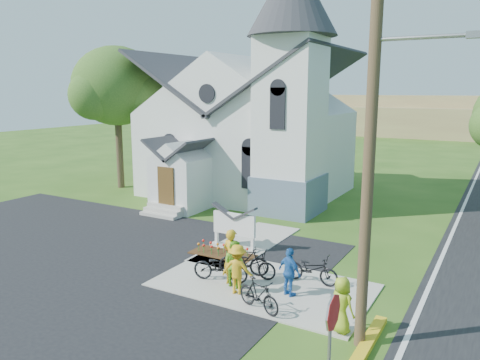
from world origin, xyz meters
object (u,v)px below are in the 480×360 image
Objects in this scene: stop_sign at (332,327)px; bike_1 at (244,261)px; cyclist_3 at (237,269)px; bike_3 at (259,295)px; cyclist_1 at (234,263)px; utility_pole at (373,133)px; bike_2 at (250,263)px; cyclist_0 at (232,257)px; cyclist_2 at (290,272)px; cyclist_4 at (341,305)px; church_sign at (234,225)px; bike_0 at (220,267)px; bike_4 at (311,269)px.

stop_sign reaches higher than bike_1.
cyclist_3 is 0.99× the size of bike_3.
bike_3 is at bearing 152.62° from cyclist_1.
bike_2 is at bearing 152.77° from utility_pole.
cyclist_0 is 2.08m from bike_3.
cyclist_2 is 1.01× the size of cyclist_4.
cyclist_1 is 1.94m from bike_3.
utility_pole is at bearing 155.64° from cyclist_3.
cyclist_2 is at bearing -10.86° from cyclist_4.
cyclist_2 is at bearing -38.59° from church_sign.
cyclist_2 reaches higher than cyclist_4.
cyclist_0 is 1.22× the size of cyclist_1.
cyclist_0 is (-4.83, 4.20, -0.78)m from stop_sign.
bike_1 is (0.43, 0.82, 0.02)m from bike_0.
cyclist_0 reaches higher than bike_3.
utility_pole is 6.21× the size of bike_3.
stop_sign reaches higher than cyclist_1.
stop_sign is 4.56m from bike_3.
church_sign is 3.67m from cyclist_0.
bike_4 is at bearing -134.97° from cyclist_1.
bike_1 is (-4.79, 2.36, -4.82)m from utility_pole.
cyclist_1 is 0.88× the size of bike_1.
cyclist_1 is 4.15m from cyclist_4.
bike_0 is at bearing 163.60° from utility_pole.
cyclist_2 is 0.83× the size of bike_4.
cyclist_4 is (4.56, -1.24, 0.26)m from bike_0.
cyclist_0 is at bearing -106.57° from bike_0.
cyclist_4 is (3.60, -0.72, -0.03)m from cyclist_3.
utility_pole is 7.29m from bike_0.
cyclist_0 is 2.69m from bike_4.
church_sign is 3.76m from cyclist_1.
bike_0 is 1.03× the size of bike_4.
stop_sign is at bearing -144.69° from bike_2.
cyclist_2 is at bearing 170.40° from bike_4.
utility_pole is 5.21× the size of bike_0.
utility_pole is 5.60m from cyclist_2.
bike_1 is 2.33m from bike_4.
bike_0 is at bearing -39.10° from cyclist_3.
church_sign reaches higher than bike_0.
utility_pole is (6.56, -4.70, 4.38)m from church_sign.
cyclist_2 is 1.44m from bike_3.
cyclist_1 is at bearing -59.98° from cyclist_3.
bike_2 is at bearing -95.40° from cyclist_0.
bike_2 is 1.38m from cyclist_3.
bike_2 is at bearing 53.24° from bike_3.
utility_pole is at bearing -136.65° from bike_1.
church_sign is 1.42× the size of cyclist_2.
stop_sign is (6.63, -7.40, 0.75)m from church_sign.
stop_sign is 1.29× the size of bike_0.
church_sign is at bearing 144.40° from utility_pole.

